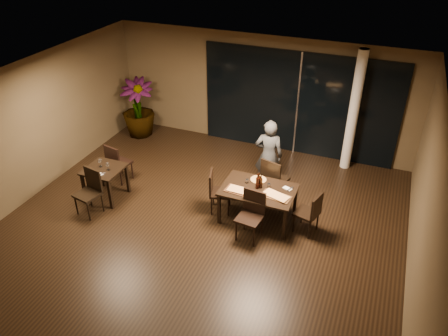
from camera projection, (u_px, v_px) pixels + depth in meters
ground at (199, 229)px, 8.95m from camera, size 8.00×8.00×0.00m
wall_back at (262, 92)px, 11.37m from camera, size 8.00×0.10×3.00m
wall_left at (26, 131)px, 9.44m from camera, size 0.10×8.00×3.00m
wall_right at (429, 216)px, 6.88m from camera, size 0.10×8.00×3.00m
ceiling at (193, 90)px, 7.37m from camera, size 8.00×8.00×0.04m
window_panel at (298, 104)px, 11.06m from camera, size 5.00×0.06×2.70m
column at (354, 112)px, 10.29m from camera, size 0.24×0.24×3.00m
main_table at (258, 192)px, 8.91m from camera, size 1.50×1.00×0.75m
side_table at (104, 173)px, 9.62m from camera, size 0.80×0.80×0.75m
chair_main_far at (273, 178)px, 9.51m from camera, size 0.61×0.61×1.06m
chair_main_near at (252, 212)px, 8.50m from camera, size 0.52×0.52×1.01m
chair_main_left at (217, 189)px, 9.24m from camera, size 0.55×0.55×0.96m
chair_main_right at (311, 212)px, 8.60m from camera, size 0.53×0.53×0.93m
chair_side_far at (117, 161)px, 10.20m from camera, size 0.54×0.54×0.98m
chair_side_near at (90, 189)px, 9.19m from camera, size 0.55×0.55×1.01m
diner at (269, 156)px, 9.80m from camera, size 0.64×0.47×1.73m
potted_plant at (138, 108)px, 12.17m from camera, size 1.18×1.18×1.63m
pizza_board_left at (240, 191)px, 8.79m from camera, size 0.63×0.36×0.01m
pizza_board_right at (276, 196)px, 8.63m from camera, size 0.62×0.38×0.01m
oblong_pizza_left at (240, 190)px, 8.78m from camera, size 0.50×0.24×0.02m
oblong_pizza_right at (276, 196)px, 8.63m from camera, size 0.54×0.37×0.02m
round_pizza at (258, 180)px, 9.15m from camera, size 0.32×0.32×0.01m
bottle_a at (258, 181)px, 8.81m from camera, size 0.07×0.07×0.33m
bottle_b at (261, 182)px, 8.83m from camera, size 0.06×0.06×0.29m
bottle_c at (259, 179)px, 8.89m from camera, size 0.07×0.07×0.31m
tumbler_left at (247, 181)px, 9.04m from camera, size 0.07×0.07×0.08m
tumbler_right at (269, 185)px, 8.91m from camera, size 0.07×0.07×0.08m
napkin_near at (283, 197)px, 8.61m from camera, size 0.20×0.15×0.01m
napkin_far at (287, 189)px, 8.87m from camera, size 0.20×0.16×0.01m
wine_glass_a at (100, 163)px, 9.57m from camera, size 0.08×0.08×0.18m
wine_glass_b at (108, 166)px, 9.46m from camera, size 0.08×0.08×0.17m
side_napkin at (99, 174)px, 9.34m from camera, size 0.21×0.17×0.01m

